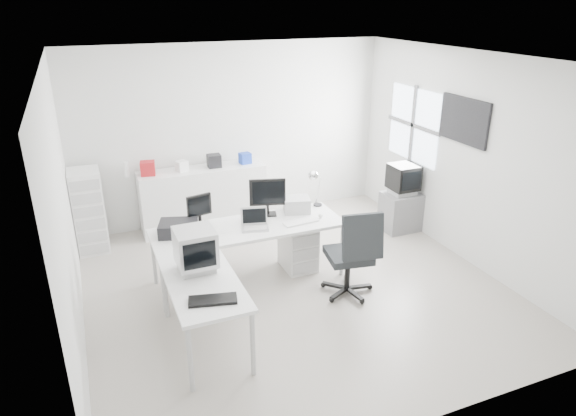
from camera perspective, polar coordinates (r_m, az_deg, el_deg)
name	(u,v)px	position (r m, az deg, el deg)	size (l,w,h in m)	color
floor	(294,286)	(6.59, 0.67, -8.68)	(5.00, 5.00, 0.01)	beige
ceiling	(295,58)	(5.68, 0.80, 16.30)	(5.00, 5.00, 0.01)	white
back_wall	(233,134)	(8.25, -6.17, 8.21)	(5.00, 0.02, 2.80)	silver
left_wall	(64,214)	(5.57, -23.65, -0.65)	(0.02, 5.00, 2.80)	silver
right_wall	(466,159)	(7.30, 19.17, 5.21)	(0.02, 5.00, 2.80)	silver
window	(413,125)	(8.14, 13.75, 8.95)	(0.02, 1.20, 1.10)	white
wall_picture	(464,120)	(7.23, 18.97, 9.19)	(0.04, 0.90, 0.60)	black
main_desk	(249,253)	(6.59, -4.31, -5.01)	(2.40, 0.80, 0.75)	silver
side_desk	(205,313)	(5.49, -9.20, -11.41)	(0.70, 1.40, 0.75)	silver
drawer_pedestal	(298,247)	(6.89, 1.12, -4.38)	(0.40, 0.50, 0.60)	silver
inkjet_printer	(178,228)	(6.31, -12.07, -2.21)	(0.45, 0.35, 0.16)	black
lcd_monitor_small	(199,211)	(6.45, -9.81, -0.33)	(0.32, 0.18, 0.40)	black
lcd_monitor_large	(268,198)	(6.66, -2.29, 1.16)	(0.47, 0.19, 0.49)	black
laptop	(255,221)	(6.32, -3.72, -1.47)	(0.31, 0.32, 0.21)	#B7B7BA
white_keyboard	(301,222)	(6.51, 1.44, -1.57)	(0.46, 0.14, 0.02)	silver
white_mouse	(321,216)	(6.66, 3.63, -0.85)	(0.06, 0.06, 0.06)	silver
laser_printer	(297,205)	(6.82, 0.97, 0.39)	(0.34, 0.29, 0.19)	#ACACAC
desk_lamp	(318,190)	(6.98, 3.35, 2.01)	(0.15, 0.15, 0.45)	silver
crt_monitor	(195,249)	(5.39, -10.25, -4.49)	(0.43, 0.43, 0.50)	#B7B7BA
black_keyboard	(213,300)	(4.95, -8.35, -10.08)	(0.46, 0.18, 0.03)	black
office_chair	(349,251)	(6.23, 6.74, -4.78)	(0.66, 0.66, 1.14)	#222426
tv_cabinet	(400,211)	(8.20, 12.39, -0.38)	(0.55, 0.45, 0.60)	slate
crt_tv	(403,180)	(8.02, 12.69, 3.09)	(0.50, 0.48, 0.45)	black
sideboard	(204,198)	(8.15, -9.35, 1.10)	(1.94, 0.49, 0.97)	silver
clutter_box_a	(148,168)	(7.83, -15.32, 4.28)	(0.21, 0.18, 0.21)	#AB181D
clutter_box_b	(182,166)	(7.91, -11.72, 4.61)	(0.16, 0.14, 0.16)	silver
clutter_box_c	(214,161)	(8.00, -8.22, 5.21)	(0.20, 0.18, 0.20)	black
clutter_box_d	(245,158)	(8.14, -4.79, 5.54)	(0.17, 0.15, 0.17)	#1837A9
clutter_bottle	(126,169)	(7.84, -17.53, 4.11)	(0.07, 0.07, 0.22)	silver
filing_cabinet	(89,211)	(7.78, -21.25, -0.32)	(0.42, 0.50, 1.20)	silver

